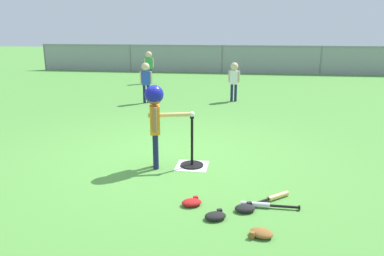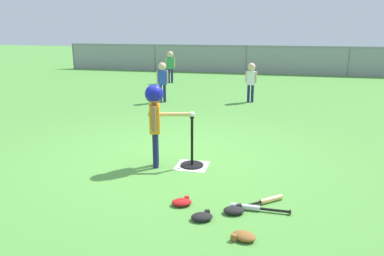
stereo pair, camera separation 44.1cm
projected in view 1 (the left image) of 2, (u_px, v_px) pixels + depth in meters
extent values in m
plane|color=#51933D|center=(173.00, 157.00, 5.59)|extent=(60.00, 60.00, 0.00)
cube|color=white|center=(192.00, 166.00, 5.22)|extent=(0.44, 0.44, 0.01)
cylinder|color=black|center=(192.00, 165.00, 5.22)|extent=(0.32, 0.32, 0.03)
cylinder|color=black|center=(192.00, 141.00, 5.12)|extent=(0.04, 0.04, 0.68)
cylinder|color=black|center=(192.00, 118.00, 5.04)|extent=(0.06, 0.06, 0.02)
sphere|color=white|center=(192.00, 114.00, 5.03)|extent=(0.07, 0.07, 0.07)
cylinder|color=#191E4C|center=(156.00, 149.00, 5.15)|extent=(0.08, 0.08, 0.49)
cylinder|color=#191E4C|center=(156.00, 152.00, 5.05)|extent=(0.08, 0.08, 0.49)
cube|color=orange|center=(155.00, 120.00, 4.99)|extent=(0.18, 0.24, 0.38)
cylinder|color=#8C6647|center=(155.00, 115.00, 5.11)|extent=(0.05, 0.05, 0.33)
cylinder|color=#8C6647|center=(155.00, 120.00, 4.85)|extent=(0.05, 0.05, 0.33)
sphere|color=#8C6647|center=(154.00, 97.00, 4.90)|extent=(0.22, 0.22, 0.22)
sphere|color=#141999|center=(154.00, 95.00, 4.90)|extent=(0.25, 0.25, 0.25)
cylinder|color=#DBB266|center=(170.00, 115.00, 4.99)|extent=(0.59, 0.21, 0.06)
cylinder|color=#191E4C|center=(236.00, 93.00, 9.70)|extent=(0.07, 0.07, 0.45)
cylinder|color=#191E4C|center=(232.00, 93.00, 9.72)|extent=(0.07, 0.07, 0.45)
cube|color=white|center=(234.00, 77.00, 9.61)|extent=(0.21, 0.13, 0.35)
cylinder|color=beige|center=(239.00, 77.00, 9.57)|extent=(0.05, 0.05, 0.30)
cylinder|color=beige|center=(229.00, 76.00, 9.63)|extent=(0.05, 0.05, 0.30)
sphere|color=beige|center=(234.00, 66.00, 9.53)|extent=(0.20, 0.20, 0.20)
cylinder|color=#191E4C|center=(148.00, 94.00, 9.51)|extent=(0.07, 0.07, 0.45)
cylinder|color=#191E4C|center=(144.00, 94.00, 9.49)|extent=(0.07, 0.07, 0.45)
cube|color=#2347B7|center=(146.00, 78.00, 9.40)|extent=(0.23, 0.19, 0.35)
cylinder|color=beige|center=(151.00, 77.00, 9.42)|extent=(0.05, 0.05, 0.30)
cylinder|color=beige|center=(141.00, 77.00, 9.36)|extent=(0.05, 0.05, 0.30)
sphere|color=beige|center=(145.00, 67.00, 9.32)|extent=(0.20, 0.20, 0.20)
cylinder|color=#191E4C|center=(151.00, 76.00, 12.83)|extent=(0.08, 0.08, 0.48)
cylinder|color=#191E4C|center=(148.00, 76.00, 12.81)|extent=(0.08, 0.08, 0.48)
cube|color=green|center=(149.00, 64.00, 12.71)|extent=(0.24, 0.19, 0.38)
cylinder|color=beige|center=(153.00, 63.00, 12.72)|extent=(0.05, 0.05, 0.32)
cylinder|color=beige|center=(145.00, 63.00, 12.68)|extent=(0.05, 0.05, 0.32)
sphere|color=beige|center=(149.00, 55.00, 12.63)|extent=(0.21, 0.21, 0.21)
cylinder|color=silver|center=(255.00, 204.00, 4.02)|extent=(0.31, 0.06, 0.06)
cylinder|color=black|center=(284.00, 207.00, 3.97)|extent=(0.31, 0.03, 0.03)
cylinder|color=black|center=(299.00, 208.00, 3.95)|extent=(0.02, 0.05, 0.05)
cylinder|color=#DBB266|center=(278.00, 196.00, 4.22)|extent=(0.26, 0.24, 0.06)
cylinder|color=black|center=(259.00, 202.00, 4.07)|extent=(0.24, 0.21, 0.03)
cylinder|color=black|center=(249.00, 206.00, 3.99)|extent=(0.04, 0.05, 0.05)
ellipsoid|color=#B21919|center=(192.00, 202.00, 4.06)|extent=(0.27, 0.23, 0.07)
cube|color=#B21919|center=(196.00, 199.00, 4.14)|extent=(0.06, 0.06, 0.06)
ellipsoid|color=brown|center=(261.00, 233.00, 3.45)|extent=(0.26, 0.22, 0.07)
cube|color=brown|center=(252.00, 235.00, 3.42)|extent=(0.06, 0.05, 0.06)
ellipsoid|color=black|center=(245.00, 208.00, 3.93)|extent=(0.26, 0.21, 0.07)
cube|color=black|center=(249.00, 205.00, 4.00)|extent=(0.06, 0.05, 0.06)
ellipsoid|color=black|center=(215.00, 216.00, 3.76)|extent=(0.26, 0.23, 0.07)
cube|color=black|center=(220.00, 212.00, 3.85)|extent=(0.06, 0.06, 0.06)
cylinder|color=slate|center=(45.00, 57.00, 16.80)|extent=(0.06, 0.06, 1.15)
cylinder|color=slate|center=(130.00, 58.00, 16.24)|extent=(0.06, 0.06, 1.15)
cylinder|color=slate|center=(222.00, 59.00, 15.68)|extent=(0.06, 0.06, 1.15)
cylinder|color=slate|center=(321.00, 60.00, 15.12)|extent=(0.06, 0.06, 1.15)
cube|color=gray|center=(222.00, 46.00, 15.54)|extent=(16.00, 0.03, 0.03)
cube|color=gray|center=(222.00, 59.00, 15.68)|extent=(16.00, 0.01, 1.15)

